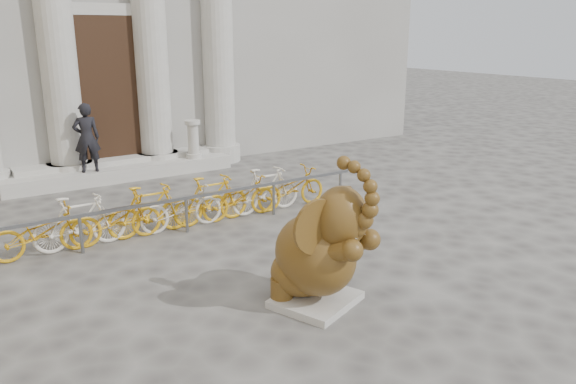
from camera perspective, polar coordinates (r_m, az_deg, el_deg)
ground at (r=7.79m, az=4.68°, el=-13.32°), size 80.00×80.00×0.00m
entrance_steps at (r=15.75m, az=-16.63°, el=2.04°), size 6.00×1.20×0.36m
elephant_statue at (r=7.97m, az=3.14°, el=-6.09°), size 1.50×1.77×2.23m
bike_rack at (r=11.31m, az=-10.79°, el=-1.27°), size 8.00×0.53×1.00m
pedestrian at (r=14.99m, az=-19.78°, el=5.20°), size 0.69×0.50×1.75m
balustrade_post at (r=15.99m, az=-9.60°, el=5.16°), size 0.43×0.43×1.06m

